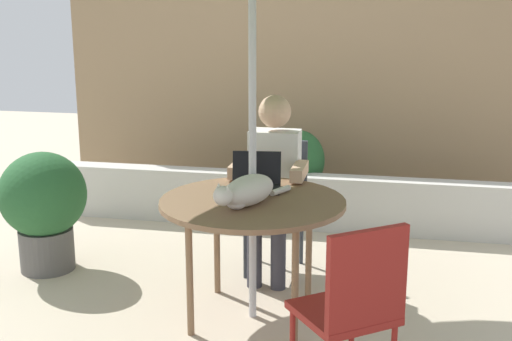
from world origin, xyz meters
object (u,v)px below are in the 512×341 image
(person_seated, at_px, (273,176))
(potted_plant_near_fence, at_px, (299,169))
(cat, at_px, (246,192))
(patio_table, at_px, (253,209))
(laptop, at_px, (256,178))
(chair_empty, at_px, (354,302))
(potted_plant_by_chair, at_px, (44,204))
(chair_occupied, at_px, (277,194))

(person_seated, xyz_separation_m, potted_plant_near_fence, (-0.01, 1.32, -0.27))
(cat, bearing_deg, person_seated, 89.12)
(patio_table, xyz_separation_m, laptop, (-0.03, 0.26, 0.12))
(patio_table, xyz_separation_m, chair_empty, (0.64, -0.85, -0.14))
(person_seated, relative_size, potted_plant_near_fence, 1.60)
(cat, distance_m, potted_plant_near_fence, 2.15)
(chair_empty, height_order, person_seated, person_seated)
(patio_table, distance_m, cat, 0.19)
(person_seated, bearing_deg, potted_plant_by_chair, -172.09)
(person_seated, height_order, cat, person_seated)
(person_seated, relative_size, potted_plant_by_chair, 1.47)
(potted_plant_near_fence, bearing_deg, chair_empty, -77.11)
(chair_occupied, height_order, person_seated, person_seated)
(chair_empty, distance_m, person_seated, 1.65)
(patio_table, xyz_separation_m, chair_occupied, (0.00, 0.82, -0.14))
(chair_empty, relative_size, cat, 1.53)
(cat, xyz_separation_m, potted_plant_by_chair, (-1.57, 0.57, -0.33))
(laptop, bearing_deg, person_seated, 85.45)
(chair_occupied, xyz_separation_m, laptop, (-0.03, -0.56, 0.26))
(chair_occupied, bearing_deg, person_seated, -90.00)
(potted_plant_by_chair, bearing_deg, cat, -19.92)
(chair_empty, bearing_deg, person_seated, 113.02)
(laptop, distance_m, cat, 0.39)
(chair_empty, xyz_separation_m, cat, (-0.65, 0.72, 0.28))
(chair_occupied, bearing_deg, potted_plant_by_chair, -166.56)
(chair_empty, xyz_separation_m, potted_plant_by_chair, (-2.22, 1.29, -0.05))
(chair_occupied, bearing_deg, patio_table, -90.00)
(chair_empty, bearing_deg, chair_occupied, 111.03)
(patio_table, relative_size, person_seated, 0.87)
(person_seated, height_order, potted_plant_by_chair, person_seated)
(person_seated, distance_m, laptop, 0.41)
(chair_occupied, xyz_separation_m, cat, (-0.01, -0.95, 0.28))
(patio_table, bearing_deg, potted_plant_near_fence, 90.19)
(patio_table, relative_size, chair_empty, 1.19)
(chair_empty, bearing_deg, potted_plant_near_fence, 102.89)
(chair_occupied, relative_size, potted_plant_by_chair, 1.07)
(chair_occupied, height_order, potted_plant_near_fence, chair_occupied)
(potted_plant_near_fence, bearing_deg, chair_occupied, -89.67)
(chair_occupied, relative_size, person_seated, 0.73)
(chair_occupied, relative_size, potted_plant_near_fence, 1.16)
(chair_occupied, distance_m, person_seated, 0.23)
(patio_table, xyz_separation_m, potted_plant_near_fence, (-0.01, 1.99, -0.24))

